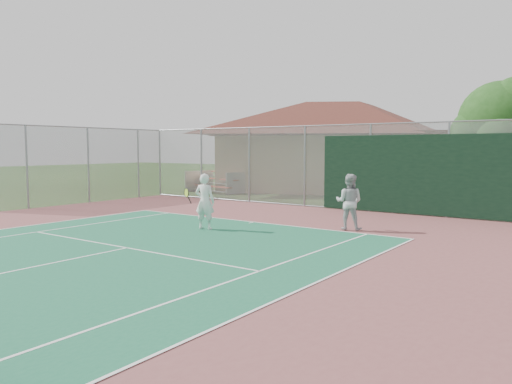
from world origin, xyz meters
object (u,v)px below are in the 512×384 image
(bleachers, at_px, (219,181))
(player_white_front, at_px, (205,202))
(clubhouse, at_px, (340,138))
(tree, at_px, (501,123))
(player_grey_back, at_px, (349,202))

(bleachers, height_order, player_white_front, player_white_front)
(clubhouse, relative_size, tree, 3.10)
(clubhouse, relative_size, player_white_front, 9.70)
(clubhouse, distance_m, bleachers, 8.09)
(tree, bearing_deg, player_grey_back, -106.92)
(player_white_front, bearing_deg, tree, -135.43)
(tree, bearing_deg, bleachers, -176.41)
(tree, bearing_deg, clubhouse, 152.55)
(clubhouse, distance_m, tree, 11.16)
(player_grey_back, bearing_deg, player_white_front, 22.13)
(tree, distance_m, player_white_front, 13.35)
(tree, xyz_separation_m, player_grey_back, (-2.69, -8.85, -2.71))
(clubhouse, relative_size, player_grey_back, 9.74)
(player_white_front, relative_size, player_grey_back, 1.01)
(bleachers, relative_size, player_grey_back, 2.10)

